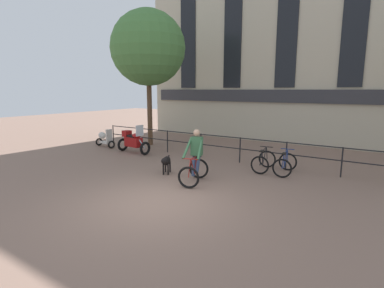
{
  "coord_description": "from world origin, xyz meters",
  "views": [
    {
      "loc": [
        5.0,
        -5.79,
        2.94
      ],
      "look_at": [
        -0.78,
        2.86,
        1.05
      ],
      "focal_mm": 28.0,
      "sensor_mm": 36.0,
      "label": 1
    }
  ],
  "objects_px": {
    "parked_motorcycle": "(133,141)",
    "parked_bicycle_mid_left": "(285,164)",
    "dog": "(166,161)",
    "parked_scooter": "(104,138)",
    "cyclist_with_bike": "(195,159)",
    "parked_bicycle_near_lamp": "(264,161)"
  },
  "relations": [
    {
      "from": "parked_bicycle_mid_left",
      "to": "parked_scooter",
      "type": "height_order",
      "value": "parked_scooter"
    },
    {
      "from": "dog",
      "to": "parked_bicycle_near_lamp",
      "type": "relative_size",
      "value": 0.79
    },
    {
      "from": "dog",
      "to": "parked_bicycle_near_lamp",
      "type": "height_order",
      "value": "parked_bicycle_near_lamp"
    },
    {
      "from": "parked_motorcycle",
      "to": "parked_bicycle_mid_left",
      "type": "xyz_separation_m",
      "value": [
        7.04,
        0.35,
        -0.2
      ]
    },
    {
      "from": "parked_bicycle_near_lamp",
      "to": "parked_bicycle_mid_left",
      "type": "bearing_deg",
      "value": 174.11
    },
    {
      "from": "dog",
      "to": "parked_motorcycle",
      "type": "distance_m",
      "value": 4.08
    },
    {
      "from": "dog",
      "to": "parked_motorcycle",
      "type": "xyz_separation_m",
      "value": [
        -3.56,
        1.99,
        0.1
      ]
    },
    {
      "from": "parked_motorcycle",
      "to": "parked_bicycle_mid_left",
      "type": "distance_m",
      "value": 7.05
    },
    {
      "from": "parked_bicycle_near_lamp",
      "to": "parked_motorcycle",
      "type": "bearing_deg",
      "value": -2.69
    },
    {
      "from": "dog",
      "to": "parked_scooter",
      "type": "xyz_separation_m",
      "value": [
        -5.9,
        2.24,
        0.0
      ]
    },
    {
      "from": "dog",
      "to": "parked_bicycle_near_lamp",
      "type": "distance_m",
      "value": 3.57
    },
    {
      "from": "dog",
      "to": "parked_bicycle_near_lamp",
      "type": "xyz_separation_m",
      "value": [
        2.69,
        2.33,
        -0.1
      ]
    },
    {
      "from": "cyclist_with_bike",
      "to": "parked_bicycle_near_lamp",
      "type": "distance_m",
      "value": 2.9
    },
    {
      "from": "dog",
      "to": "parked_scooter",
      "type": "bearing_deg",
      "value": 132.11
    },
    {
      "from": "cyclist_with_bike",
      "to": "parked_bicycle_near_lamp",
      "type": "xyz_separation_m",
      "value": [
        1.35,
        2.53,
        -0.41
      ]
    },
    {
      "from": "dog",
      "to": "parked_bicycle_near_lamp",
      "type": "bearing_deg",
      "value": 13.85
    },
    {
      "from": "dog",
      "to": "parked_scooter",
      "type": "height_order",
      "value": "parked_scooter"
    },
    {
      "from": "cyclist_with_bike",
      "to": "dog",
      "type": "relative_size",
      "value": 1.84
    },
    {
      "from": "dog",
      "to": "parked_bicycle_mid_left",
      "type": "xyz_separation_m",
      "value": [
        3.48,
        2.33,
        -0.1
      ]
    },
    {
      "from": "cyclist_with_bike",
      "to": "parked_scooter",
      "type": "relative_size",
      "value": 1.28
    },
    {
      "from": "dog",
      "to": "cyclist_with_bike",
      "type": "bearing_deg",
      "value": -35.39
    },
    {
      "from": "parked_motorcycle",
      "to": "parked_scooter",
      "type": "height_order",
      "value": "parked_motorcycle"
    }
  ]
}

